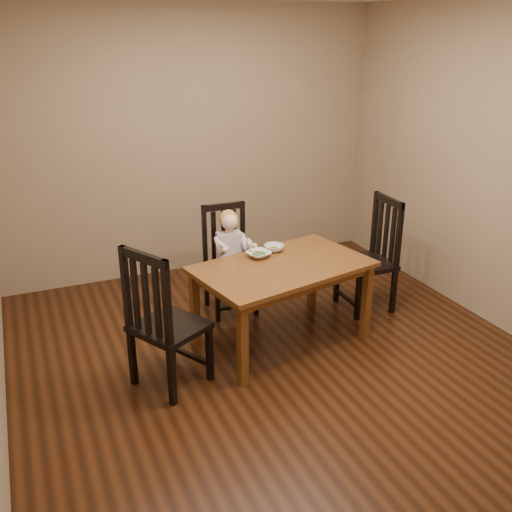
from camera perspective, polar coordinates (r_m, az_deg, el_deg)
name	(u,v)px	position (r m, az deg, el deg)	size (l,w,h in m)	color
room	(275,192)	(4.13, 1.94, 6.45)	(4.01, 4.01, 2.71)	#3C1D0C
dining_table	(282,274)	(4.59, 2.67, -1.79)	(1.51, 1.08, 0.69)	#502E12
chair_child	(229,261)	(5.20, -2.77, -0.51)	(0.44, 0.42, 0.98)	black
chair_left	(163,322)	(4.09, -9.26, -6.53)	(0.62, 0.63, 1.09)	black
chair_right	(372,256)	(5.32, 11.51, -0.03)	(0.45, 0.47, 1.05)	black
toddler	(230,250)	(5.11, -2.61, 0.58)	(0.29, 0.36, 0.49)	silver
bowl_peas	(259,254)	(4.70, 0.27, 0.18)	(0.19, 0.19, 0.05)	silver
bowl_veg	(274,248)	(4.83, 1.81, 0.82)	(0.17, 0.17, 0.05)	silver
fork	(256,254)	(4.65, 0.01, 0.23)	(0.11, 0.07, 0.05)	silver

